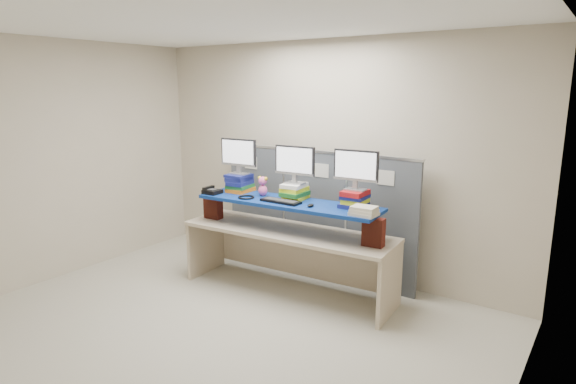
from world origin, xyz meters
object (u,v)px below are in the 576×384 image
Objects in this scene: desk at (288,242)px; keyboard at (281,201)px; desk_phone at (212,191)px; monitor_left at (239,154)px; monitor_center at (295,162)px; monitor_right at (356,168)px; blue_board at (288,203)px.

keyboard reaches higher than desk.
desk is at bearing 9.98° from desk_phone.
monitor_left is 0.75m from monitor_center.
desk_phone is at bearing -171.93° from desk.
monitor_right reaches higher than desk.
desk is at bearing -96.96° from monitor_center.
desk is 12.61× the size of desk_phone.
desk_phone is (-0.93, -0.20, 0.50)m from desk.
desk_phone reaches higher than blue_board.
monitor_center is 1.05× the size of keyboard.
blue_board is 4.35× the size of monitor_center.
monitor_center is (0.01, 0.12, 0.87)m from desk.
blue_board is 0.85m from monitor_right.
monitor_right reaches higher than keyboard.
keyboard is (-0.03, -0.09, 0.48)m from desk.
desk_phone is (-1.65, -0.37, -0.38)m from monitor_right.
keyboard is at bearing 4.56° from desk_phone.
monitor_center reaches higher than desk_phone.
monitor_right is at bearing -0.00° from monitor_center.
blue_board is 0.88m from monitor_left.
monitor_left is 0.53m from desk_phone.
desk is 5.12× the size of monitor_right.
monitor_right is 2.46× the size of desk_phone.
monitor_center is at bearing -0.00° from monitor_left.
monitor_left is 1.05× the size of keyboard.
monitor_left reaches higher than monitor_center.
monitor_left is at bearing 180.00° from monitor_right.
desk_phone is at bearing -171.93° from blue_board.
desk is 5.12× the size of monitor_center.
keyboard is (-0.04, -0.21, -0.39)m from monitor_center.
desk_phone is (-0.93, -0.20, 0.05)m from blue_board.
monitor_left is 1.00× the size of monitor_center.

